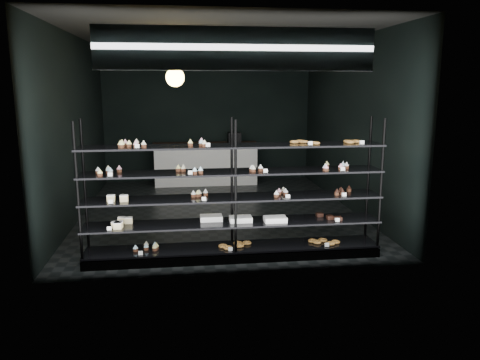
{
  "coord_description": "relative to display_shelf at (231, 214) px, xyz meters",
  "views": [
    {
      "loc": [
        -0.69,
        -8.51,
        2.34
      ],
      "look_at": [
        0.16,
        -1.9,
        0.98
      ],
      "focal_mm": 35.0,
      "sensor_mm": 36.0,
      "label": 1
    }
  ],
  "objects": [
    {
      "name": "signage",
      "position": [
        0.03,
        -0.48,
        2.12
      ],
      "size": [
        3.3,
        0.05,
        0.5
      ],
      "color": "#0D1B42",
      "rests_on": "room"
    },
    {
      "name": "room",
      "position": [
        0.03,
        2.45,
        0.97
      ],
      "size": [
        5.01,
        6.01,
        3.2
      ],
      "color": "black",
      "rests_on": "ground"
    },
    {
      "name": "pendant_lamp",
      "position": [
        -0.71,
        1.43,
        1.82
      ],
      "size": [
        0.29,
        0.29,
        0.87
      ],
      "color": "black",
      "rests_on": "room"
    },
    {
      "name": "display_shelf",
      "position": [
        0.0,
        0.0,
        0.0
      ],
      "size": [
        4.0,
        0.5,
        1.91
      ],
      "color": "black",
      "rests_on": "room"
    },
    {
      "name": "service_counter",
      "position": [
        -0.06,
        4.95,
        -0.13
      ],
      "size": [
        2.49,
        0.65,
        1.23
      ],
      "color": "white",
      "rests_on": "room"
    }
  ]
}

